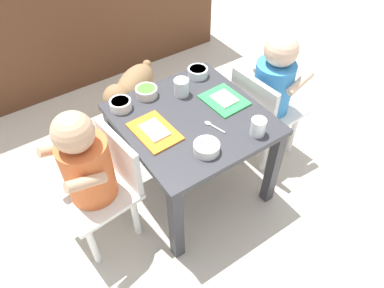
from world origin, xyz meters
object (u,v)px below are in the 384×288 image
at_px(veggie_bowl_near, 198,72).
at_px(spoon_by_left_tray, 213,126).
at_px(veggie_bowl_far, 207,147).
at_px(dining_table, 192,131).
at_px(food_tray_right, 224,100).
at_px(cereal_bowl_right_side, 121,104).
at_px(seated_child_right, 272,86).
at_px(water_cup_right, 182,88).
at_px(seated_child_left, 90,167).
at_px(water_cup_left, 258,128).
at_px(cereal_bowl_left_side, 146,92).
at_px(dog, 131,88).
at_px(food_tray_left, 155,131).

distance_m(veggie_bowl_near, spoon_by_left_tray, 0.34).
bearing_deg(veggie_bowl_far, dining_table, 70.93).
distance_m(food_tray_right, cereal_bowl_right_side, 0.43).
relative_size(seated_child_right, food_tray_right, 3.59).
xyz_separation_m(water_cup_right, cereal_bowl_right_side, (-0.26, 0.06, -0.01)).
distance_m(seated_child_left, veggie_bowl_far, 0.43).
distance_m(water_cup_left, cereal_bowl_left_side, 0.50).
height_order(dining_table, dog, dining_table).
relative_size(seated_child_left, dog, 1.65).
height_order(seated_child_right, food_tray_left, seated_child_right).
height_order(food_tray_left, cereal_bowl_right_side, cereal_bowl_right_side).
xyz_separation_m(seated_child_left, veggie_bowl_near, (0.62, 0.21, 0.05)).
height_order(dining_table, food_tray_left, food_tray_left).
bearing_deg(dining_table, spoon_by_left_tray, -69.28).
xyz_separation_m(dog, food_tray_left, (-0.18, -0.59, 0.24)).
xyz_separation_m(food_tray_left, cereal_bowl_left_side, (0.09, 0.22, 0.02)).
bearing_deg(dining_table, water_cup_left, -55.74).
bearing_deg(water_cup_left, seated_child_right, 36.67).
height_order(veggie_bowl_far, spoon_by_left_tray, veggie_bowl_far).
relative_size(cereal_bowl_right_side, veggie_bowl_near, 0.97).
height_order(seated_child_left, water_cup_left, seated_child_left).
distance_m(food_tray_left, veggie_bowl_far, 0.22).
distance_m(dining_table, veggie_bowl_far, 0.22).
distance_m(cereal_bowl_right_side, cereal_bowl_left_side, 0.13).
relative_size(dog, spoon_by_left_tray, 4.10).
relative_size(seated_child_left, seated_child_right, 1.01).
relative_size(dining_table, dog, 1.41).
distance_m(food_tray_left, veggie_bowl_near, 0.41).
distance_m(seated_child_left, seated_child_right, 0.88).
bearing_deg(water_cup_left, water_cup_right, 105.57).
distance_m(water_cup_left, veggie_bowl_near, 0.44).
distance_m(dog, spoon_by_left_tray, 0.73).
bearing_deg(water_cup_left, seated_child_left, 158.71).
bearing_deg(dining_table, cereal_bowl_right_side, 135.31).
height_order(water_cup_left, veggie_bowl_far, water_cup_left).
bearing_deg(cereal_bowl_left_side, veggie_bowl_far, -87.63).
distance_m(veggie_bowl_far, cereal_bowl_left_side, 0.41).
distance_m(water_cup_right, veggie_bowl_near, 0.15).
relative_size(water_cup_left, veggie_bowl_far, 0.71).
height_order(food_tray_left, water_cup_left, water_cup_left).
distance_m(water_cup_right, cereal_bowl_left_side, 0.15).
relative_size(dining_table, seated_child_right, 0.86).
bearing_deg(food_tray_right, veggie_bowl_near, 86.59).
relative_size(food_tray_right, water_cup_left, 2.70).
xyz_separation_m(veggie_bowl_near, spoon_by_left_tray, (-0.15, -0.31, -0.02)).
distance_m(seated_child_left, cereal_bowl_right_side, 0.31).
xyz_separation_m(food_tray_left, water_cup_right, (0.22, 0.14, 0.03)).
height_order(water_cup_left, spoon_by_left_tray, water_cup_left).
distance_m(seated_child_left, cereal_bowl_left_side, 0.42).
relative_size(food_tray_right, water_cup_right, 2.56).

